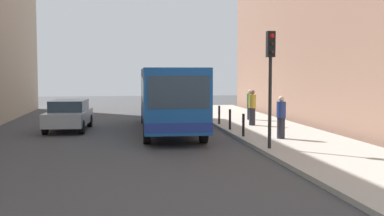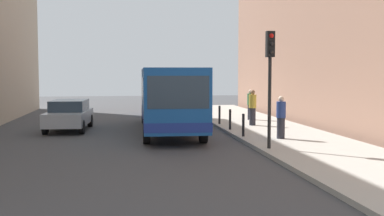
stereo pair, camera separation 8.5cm
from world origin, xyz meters
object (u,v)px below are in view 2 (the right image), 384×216
at_px(bus, 169,95).
at_px(bollard_farthest, 211,111).
at_px(traffic_light, 270,67).
at_px(pedestrian_far_sidewalk, 250,105).
at_px(pedestrian_near_signal, 281,117).
at_px(car_behind_bus, 166,103).
at_px(pedestrian_mid_sidewalk, 253,107).
at_px(bollard_near, 243,125).
at_px(bollard_far, 220,115).
at_px(car_beside_bus, 69,114).
at_px(bollard_mid, 230,119).

xyz_separation_m(bus, bollard_farthest, (2.80, 3.97, -1.10)).
distance_m(traffic_light, pedestrian_far_sidewalk, 10.61).
distance_m(pedestrian_near_signal, pedestrian_far_sidewalk, 7.88).
height_order(car_behind_bus, pedestrian_mid_sidewalk, pedestrian_mid_sidewalk).
xyz_separation_m(bollard_near, bollard_far, (0.00, 4.93, 0.00)).
bearing_deg(pedestrian_near_signal, bollard_far, 67.17).
xyz_separation_m(car_behind_bus, traffic_light, (2.18, -15.78, 2.22)).
distance_m(bollard_near, bollard_farthest, 7.39).
bearing_deg(car_beside_bus, bus, 171.08).
height_order(bus, bollard_mid, bus).
height_order(car_behind_bus, traffic_light, traffic_light).
distance_m(car_beside_bus, bollard_farthest, 8.12).
distance_m(pedestrian_near_signal, pedestrian_mid_sidewalk, 4.95).
bearing_deg(bollard_near, bollard_mid, 90.00).
relative_size(bollard_far, pedestrian_mid_sidewalk, 0.53).
relative_size(traffic_light, bollard_near, 4.32).
xyz_separation_m(car_behind_bus, bollard_near, (2.08, -12.54, -0.16)).
distance_m(bus, bollard_near, 4.56).
bearing_deg(pedestrian_near_signal, pedestrian_far_sidewalk, 47.75).
height_order(traffic_light, pedestrian_near_signal, traffic_light).
xyz_separation_m(bollard_far, bollard_farthest, (0.00, 2.46, 0.00)).
bearing_deg(pedestrian_far_sidewalk, bus, 128.22).
bearing_deg(bollard_near, pedestrian_far_sidewalk, 72.34).
bearing_deg(bollard_near, pedestrian_mid_sidewalk, 69.42).
bearing_deg(bollard_farthest, pedestrian_far_sidewalk, -10.96).
height_order(bollard_near, bollard_far, same).
relative_size(bus, pedestrian_mid_sidewalk, 6.16).
bearing_deg(pedestrian_mid_sidewalk, car_beside_bus, 130.45).
height_order(car_beside_bus, bollard_mid, car_beside_bus).
bearing_deg(pedestrian_near_signal, car_behind_bus, 68.46).
bearing_deg(bollard_far, car_beside_bus, -176.59).
xyz_separation_m(bollard_mid, pedestrian_mid_sidewalk, (1.53, 1.61, 0.43)).
relative_size(bollard_near, bollard_farthest, 1.00).
height_order(bus, pedestrian_near_signal, bus).
distance_m(car_behind_bus, bollard_near, 12.71).
height_order(bollard_far, pedestrian_far_sidewalk, pedestrian_far_sidewalk).
distance_m(bollard_mid, bollard_farthest, 4.93).
bearing_deg(pedestrian_far_sidewalk, car_beside_bus, 107.30).
relative_size(pedestrian_near_signal, pedestrian_far_sidewalk, 1.01).
height_order(car_beside_bus, pedestrian_near_signal, pedestrian_near_signal).
relative_size(car_behind_bus, pedestrian_near_signal, 2.59).
bearing_deg(car_beside_bus, pedestrian_mid_sidewalk, -179.05).
xyz_separation_m(bus, pedestrian_far_sidewalk, (5.02, 3.54, -0.72)).
distance_m(bollard_near, pedestrian_far_sidewalk, 7.32).
xyz_separation_m(bollard_far, pedestrian_far_sidewalk, (2.22, 2.04, 0.38)).
bearing_deg(bollard_far, pedestrian_far_sidewalk, 42.56).
bearing_deg(bollard_near, pedestrian_near_signal, -32.78).
height_order(bollard_farthest, pedestrian_far_sidewalk, pedestrian_far_sidewalk).
bearing_deg(bollard_mid, traffic_light, -89.00).
distance_m(car_behind_bus, bollard_mid, 10.29).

